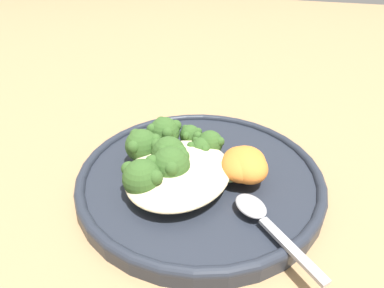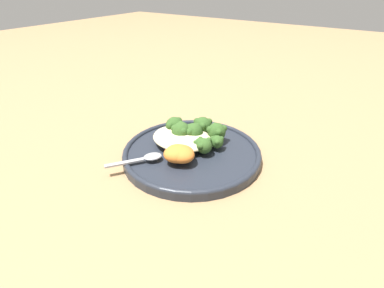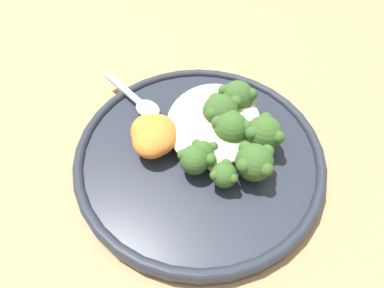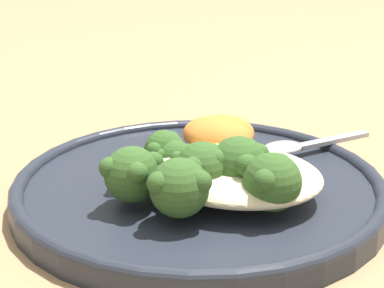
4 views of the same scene
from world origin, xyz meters
name	(u,v)px [view 3 (image 3 of 4)]	position (x,y,z in m)	size (l,w,h in m)	color
ground_plane	(215,149)	(0.00, 0.00, 0.00)	(4.00, 4.00, 0.00)	#9E7A51
plate	(199,152)	(0.02, -0.02, 0.01)	(0.29, 0.29, 0.02)	#232833
quinoa_mound	(214,121)	(-0.02, -0.01, 0.03)	(0.13, 0.11, 0.02)	beige
broccoli_stalk_0	(191,151)	(0.04, -0.02, 0.04)	(0.09, 0.06, 0.03)	#9EBC66
broccoli_stalk_1	(197,147)	(0.03, -0.02, 0.03)	(0.07, 0.06, 0.03)	#9EBC66
broccoli_stalk_2	(212,162)	(0.04, 0.00, 0.03)	(0.08, 0.08, 0.03)	#9EBC66
broccoli_stalk_3	(245,158)	(0.04, 0.04, 0.04)	(0.07, 0.12, 0.04)	#9EBC66
broccoli_stalk_4	(246,133)	(0.00, 0.03, 0.04)	(0.04, 0.13, 0.04)	#9EBC66
broccoli_stalk_5	(225,129)	(0.00, 0.01, 0.04)	(0.04, 0.11, 0.04)	#9EBC66
broccoli_stalk_6	(220,114)	(-0.02, 0.00, 0.04)	(0.06, 0.08, 0.04)	#9EBC66
broccoli_stalk_7	(230,102)	(-0.05, 0.01, 0.04)	(0.10, 0.10, 0.04)	#9EBC66
sweet_potato_chunk_0	(153,134)	(0.02, -0.07, 0.04)	(0.06, 0.05, 0.03)	orange
sweet_potato_chunk_1	(154,136)	(0.02, -0.07, 0.04)	(0.06, 0.05, 0.03)	orange
spoon	(142,104)	(-0.03, -0.10, 0.03)	(0.08, 0.10, 0.01)	#A3A3A8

